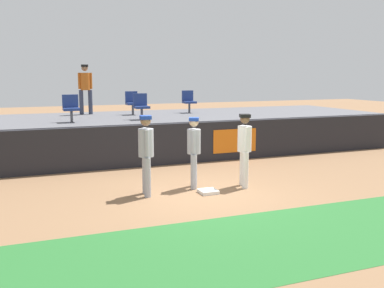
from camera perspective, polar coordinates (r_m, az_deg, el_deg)
The scene contains 13 objects.
ground_plane at distance 10.25m, azimuth 1.41°, elevation -6.39°, with size 60.00×60.00×0.00m, color #846042.
grass_foreground_strip at distance 7.63m, azimuth 10.79°, elevation -12.01°, with size 18.00×2.80×0.01m, color #26662B.
first_base at distance 10.29m, azimuth 2.07°, elevation -6.10°, with size 0.40×0.40×0.08m, color white.
player_fielder_home at distance 10.77m, azimuth 6.75°, elevation -0.14°, with size 0.45×0.52×1.77m.
player_runner_visitor at distance 10.59m, azimuth 0.24°, elevation -0.44°, with size 0.43×0.44×1.70m.
player_coach_visitor at distance 9.96m, azimuth -5.91°, elevation -0.71°, with size 0.39×0.50×1.81m.
field_wall at distance 13.34m, azimuth -4.43°, elevation -0.09°, with size 18.00×0.26×1.24m.
bleacher_platform at distance 15.78m, azimuth -7.25°, elevation 1.29°, with size 18.00×4.80×1.25m, color #59595E.
seat_back_right at distance 17.01m, azimuth -0.43°, elevation 5.62°, with size 0.45×0.44×0.84m.
seat_front_center at distance 14.56m, azimuth -6.54°, elevation 5.00°, with size 0.46×0.44×0.84m.
seat_front_left at distance 14.15m, azimuth -15.25°, elevation 4.63°, with size 0.48×0.44×0.84m.
seat_back_center at distance 16.34m, azimuth -7.67°, elevation 5.40°, with size 0.45×0.44×0.84m.
spectator_hooded at distance 16.74m, azimuth -13.51°, elevation 7.28°, with size 0.50×0.37×1.80m.
Camera 1 is at (-3.88, -9.09, 2.72)m, focal length 41.63 mm.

